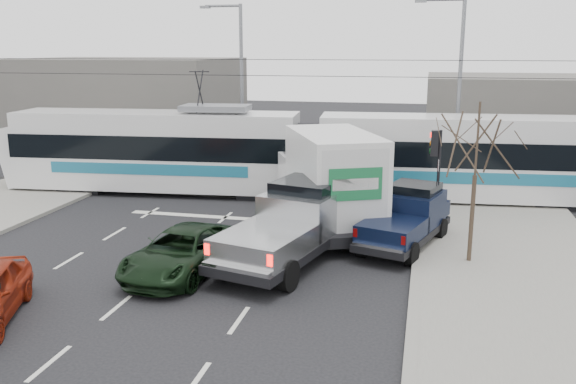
% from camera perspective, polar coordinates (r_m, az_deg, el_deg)
% --- Properties ---
extents(ground, '(120.00, 120.00, 0.00)m').
position_cam_1_polar(ground, '(18.92, -6.82, -7.54)').
color(ground, black).
rests_on(ground, ground).
extents(sidewalk_right, '(6.00, 60.00, 0.15)m').
position_cam_1_polar(sidewalk_right, '(18.12, 21.46, -9.13)').
color(sidewalk_right, gray).
rests_on(sidewalk_right, ground).
extents(rails, '(60.00, 1.60, 0.03)m').
position_cam_1_polar(rails, '(28.10, 0.01, -0.44)').
color(rails, '#33302D').
rests_on(rails, ground).
extents(building_left, '(14.00, 10.00, 6.00)m').
position_cam_1_polar(building_left, '(43.67, -14.68, 8.07)').
color(building_left, '#635F5A').
rests_on(building_left, ground).
extents(building_right, '(12.00, 10.00, 5.00)m').
position_cam_1_polar(building_right, '(41.25, 21.22, 6.61)').
color(building_right, '#635F5A').
rests_on(building_right, ground).
extents(bare_tree, '(2.40, 2.40, 5.00)m').
position_cam_1_polar(bare_tree, '(19.38, 17.27, 4.08)').
color(bare_tree, '#47382B').
rests_on(bare_tree, ground).
extents(traffic_signal, '(0.44, 0.44, 3.60)m').
position_cam_1_polar(traffic_signal, '(23.44, 13.67, 3.22)').
color(traffic_signal, black).
rests_on(traffic_signal, ground).
extents(street_lamp_near, '(2.38, 0.25, 9.00)m').
position_cam_1_polar(street_lamp_near, '(30.67, 15.41, 9.90)').
color(street_lamp_near, slate).
rests_on(street_lamp_near, ground).
extents(street_lamp_far, '(2.38, 0.25, 9.00)m').
position_cam_1_polar(street_lamp_far, '(34.22, -4.66, 10.64)').
color(street_lamp_far, slate).
rests_on(street_lamp_far, ground).
extents(catenary, '(60.00, 0.20, 7.00)m').
position_cam_1_polar(catenary, '(27.44, 0.01, 7.43)').
color(catenary, black).
rests_on(catenary, ground).
extents(tram, '(27.82, 5.24, 5.65)m').
position_cam_1_polar(tram, '(27.82, 1.86, 3.61)').
color(tram, silver).
rests_on(tram, ground).
extents(silver_pickup, '(3.90, 7.08, 2.44)m').
position_cam_1_polar(silver_pickup, '(19.70, 0.72, -2.86)').
color(silver_pickup, black).
rests_on(silver_pickup, ground).
extents(box_truck, '(5.44, 7.89, 3.75)m').
position_cam_1_polar(box_truck, '(22.89, 3.86, 1.06)').
color(box_truck, black).
rests_on(box_truck, ground).
extents(navy_pickup, '(3.21, 5.24, 2.08)m').
position_cam_1_polar(navy_pickup, '(21.41, 11.12, -2.31)').
color(navy_pickup, black).
rests_on(navy_pickup, ground).
extents(green_car, '(2.72, 5.05, 1.35)m').
position_cam_1_polar(green_car, '(18.88, -9.90, -5.52)').
color(green_car, black).
rests_on(green_car, ground).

